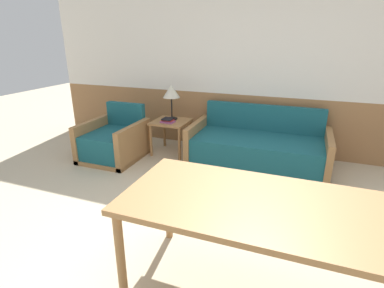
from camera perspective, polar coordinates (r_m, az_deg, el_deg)
ground_plane at (r=2.63m, az=3.04°, el=-20.83°), size 16.00×16.00×0.00m
wall_back at (r=4.59m, az=13.87°, el=14.79°), size 7.20×0.06×2.70m
couch at (r=4.29m, az=12.35°, el=-0.75°), size 1.88×0.90×0.77m
armchair at (r=4.55m, az=-14.61°, el=0.32°), size 0.78×0.86×0.76m
side_table at (r=4.55m, az=-4.00°, el=3.41°), size 0.52×0.52×0.51m
table_lamp at (r=4.53m, az=-3.95°, el=9.76°), size 0.25×0.25×0.53m
book_stack at (r=4.44m, az=-4.63°, el=4.50°), size 0.20×0.16×0.06m
dining_table at (r=1.99m, az=14.31°, el=-12.68°), size 1.86×0.86×0.74m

